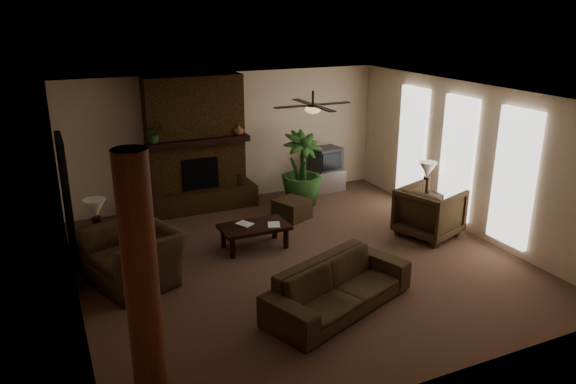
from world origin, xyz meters
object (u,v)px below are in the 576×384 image
lamp_left (96,211)px  side_table_left (98,252)px  floor_vase (238,184)px  log_column (141,281)px  armchair_left (133,248)px  coffee_table (254,228)px  lamp_right (428,172)px  tv_stand (325,180)px  armchair_right (430,210)px  side_table_right (426,207)px  sofa (339,279)px  ottoman (292,209)px  floor_plant (301,185)px

lamp_left → side_table_left: bearing=124.5°
floor_vase → log_column: bearing=-118.6°
armchair_left → coffee_table: armchair_left is taller
log_column → floor_vase: bearing=61.4°
lamp_left → lamp_right: same height
lamp_left → armchair_left: bearing=-59.5°
tv_stand → armchair_right: bearing=-79.8°
tv_stand → floor_vase: size_ratio=1.10×
tv_stand → floor_vase: 2.15m
armchair_right → floor_vase: armchair_right is taller
side_table_right → armchair_right: bearing=-125.2°
tv_stand → lamp_right: size_ratio=1.31×
armchair_right → log_column: bearing=93.5°
sofa → armchair_right: bearing=7.9°
ottoman → side_table_left: side_table_left is taller
sofa → lamp_left: lamp_left is taller
floor_vase → lamp_left: 3.80m
ottoman → armchair_left: bearing=-156.4°
sofa → armchair_right: (2.84, 1.59, 0.06)m
sofa → lamp_left: size_ratio=3.60×
tv_stand → floor_vase: bearing=-178.2°
sofa → side_table_left: (-2.95, 2.78, -0.18)m
log_column → lamp_left: size_ratio=4.31×
floor_plant → armchair_right: bearing=-61.5°
ottoman → tv_stand: 1.99m
coffee_table → ottoman: 1.60m
tv_stand → coffee_table: bearing=-136.9°
coffee_table → side_table_left: bearing=172.6°
side_table_left → lamp_left: bearing=-55.5°
sofa → ottoman: bearing=54.3°
coffee_table → floor_vase: bearing=77.0°
sofa → side_table_right: bearing=12.9°
armchair_left → coffee_table: (2.15, 0.44, -0.21)m
armchair_left → lamp_left: lamp_left is taller
armchair_left → ottoman: (3.37, 1.47, -0.38)m
coffee_table → lamp_right: (3.63, -0.13, 0.63)m
armchair_left → side_table_right: 5.80m
coffee_table → lamp_right: 3.68m
armchair_left → tv_stand: (4.84, 2.80, -0.33)m
floor_vase → side_table_left: floor_vase is taller
floor_vase → side_table_right: bearing=-39.6°
armchair_left → lamp_left: (-0.43, 0.73, 0.42)m
armchair_right → side_table_right: armchair_right is taller
lamp_right → log_column: bearing=-153.4°
lamp_left → lamp_right: size_ratio=1.00×
coffee_table → lamp_left: bearing=173.6°
ottoman → floor_vase: floor_vase is taller
tv_stand → lamp_right: lamp_right is taller
coffee_table → floor_plant: floor_plant is taller
armchair_right → side_table_left: (-5.78, 1.19, -0.24)m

